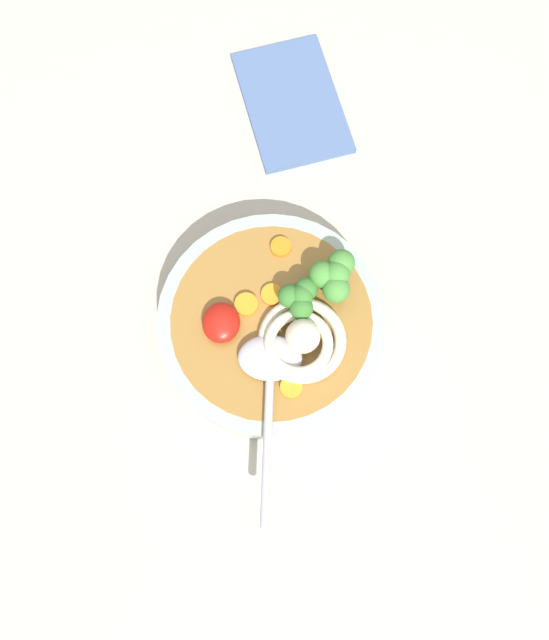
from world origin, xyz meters
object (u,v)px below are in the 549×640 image
object	(u,v)px
noodle_pile	(301,340)
folded_napkin	(292,102)
soup_spoon	(273,373)
soup_bowl	(274,326)

from	to	relation	value
noodle_pile	folded_napkin	distance (cm)	29.88
noodle_pile	soup_spoon	bearing A→B (deg)	-40.08
soup_spoon	noodle_pile	bearing A→B (deg)	140.25
noodle_pile	folded_napkin	xyz separation A→B (cm)	(-29.30, -1.34, -5.71)
noodle_pile	soup_spoon	distance (cm)	4.04
soup_bowl	soup_spoon	xyz separation A→B (cm)	(5.26, -0.03, 3.20)
soup_bowl	folded_napkin	distance (cm)	27.23
soup_spoon	folded_napkin	xyz separation A→B (cm)	(-32.38, 1.24, -5.36)
noodle_pile	soup_bowl	bearing A→B (deg)	-130.46
soup_spoon	folded_napkin	bearing A→B (deg)	178.12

